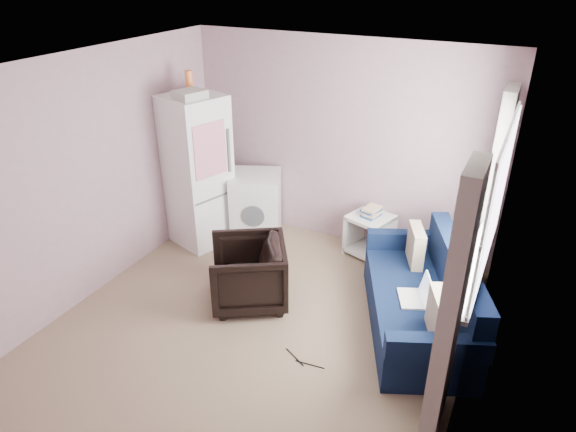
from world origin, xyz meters
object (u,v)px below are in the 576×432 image
at_px(armchair, 248,270).
at_px(washing_machine, 256,204).
at_px(fridge, 198,171).
at_px(side_table, 370,232).
at_px(sofa, 423,302).

bearing_deg(armchair, washing_machine, 174.72).
distance_m(fridge, washing_machine, 0.86).
bearing_deg(side_table, washing_machine, -171.70).
bearing_deg(fridge, side_table, 34.22).
bearing_deg(sofa, washing_machine, 135.80).
height_order(armchair, side_table, armchair).
relative_size(armchair, fridge, 0.36).
distance_m(armchair, sofa, 1.76).
bearing_deg(armchair, sofa, 70.93).
height_order(side_table, sofa, sofa).
distance_m(armchair, fridge, 1.60).
bearing_deg(fridge, sofa, 7.75).
xyz_separation_m(fridge, side_table, (2.02, 0.61, -0.65)).
relative_size(armchair, sofa, 0.38).
relative_size(fridge, side_table, 3.34).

